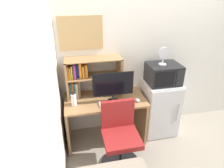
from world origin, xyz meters
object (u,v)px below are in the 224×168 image
Objects in this scene: desk_fan at (164,55)px; mini_fridge at (159,108)px; water_bottle at (74,99)px; computer_mouse at (138,100)px; desk_chair at (120,140)px; monitor at (113,85)px; hutch_bookshelf at (85,75)px; keyboard at (115,103)px; wall_corkboard at (81,33)px; microwave at (163,74)px.

mini_fridge is at bearing 4.88° from desk_fan.
computer_mouse is at bearing -5.82° from water_bottle.
desk_fan is at bearing 35.47° from desk_chair.
desk_fan is at bearing 4.21° from water_bottle.
mini_fridge is at bearing 22.80° from computer_mouse.
desk_chair is (-0.00, -0.44, -0.60)m from monitor.
hutch_bookshelf is 1.78× the size of keyboard.
computer_mouse reaches higher than keyboard.
monitor is at bearing 167.52° from computer_mouse.
desk_fan is at bearing 13.60° from keyboard.
hutch_bookshelf is at bearing 137.52° from keyboard.
keyboard is (0.02, -0.07, -0.25)m from monitor.
mini_fridge is 0.99× the size of desk_chair.
desk_chair is (0.56, -0.45, -0.43)m from water_bottle.
wall_corkboard is at bearing 97.56° from hutch_bookshelf.
desk_chair is at bearing -65.74° from wall_corkboard.
hutch_bookshelf is 4.20× the size of water_bottle.
hutch_bookshelf reaches higher than water_bottle.
hutch_bookshelf reaches higher than monitor.
monitor is at bearing -171.61° from desk_fan.
desk_fan is 0.29× the size of desk_chair.
desk_fan is (0.75, 0.18, 0.60)m from keyboard.
desk_chair is 1.50× the size of wall_corkboard.
wall_corkboard is at bearing 65.01° from water_bottle.
computer_mouse is 0.09× the size of desk_chair.
monitor is 0.98m from mini_fridge.
desk_fan is (-0.03, -0.00, 0.91)m from mini_fridge.
water_bottle reaches higher than desk_chair.
microwave is at bearing 8.45° from monitor.
monitor is 3.00× the size of water_bottle.
water_bottle is 1.38m from microwave.
wall_corkboard is at bearing 129.97° from keyboard.
desk_fan is 0.43× the size of wall_corkboard.
hutch_bookshelf is 0.85m from computer_mouse.
water_bottle is 0.93m from wall_corkboard.
hutch_bookshelf is 0.88× the size of desk_chair.
mini_fridge is 1.48× the size of wall_corkboard.
desk_fan is (-0.03, -0.01, 0.30)m from microwave.
wall_corkboard is (0.18, 0.39, 0.83)m from water_bottle.
computer_mouse is 0.44× the size of water_bottle.
monitor is at bearing 103.42° from keyboard.
monitor reaches higher than keyboard.
microwave is 1.78× the size of desk_fan.
hutch_bookshelf is 1.18m from desk_fan.
hutch_bookshelf reaches higher than microwave.
monitor is at bearing -171.55° from microwave.
monitor is at bearing -37.50° from hutch_bookshelf.
wall_corkboard is (-0.38, 0.40, 0.66)m from monitor.
computer_mouse is at bearing 46.08° from desk_chair.
mini_fridge is at bearing 8.24° from monitor.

